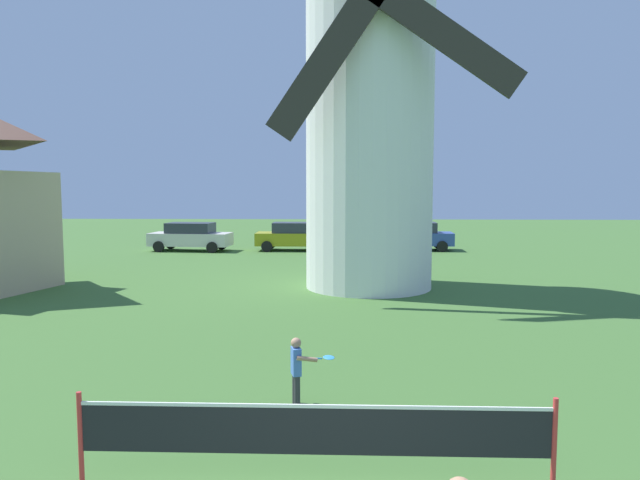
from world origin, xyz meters
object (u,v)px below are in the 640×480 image
Objects in this scene: parked_car_blue at (414,236)px; tennis_net at (314,430)px; windmill at (370,100)px; player_far at (298,367)px; parked_car_mustard at (295,236)px; parked_car_cream at (191,236)px.

tennis_net is at bearing -99.94° from parked_car_blue.
windmill is 12.63× the size of player_far.
parked_car_cream is at bearing -175.72° from parked_car_mustard.
parked_car_mustard reaches higher than tennis_net.
parked_car_cream is at bearing 108.88° from player_far.
parked_car_cream is (-9.26, 11.32, -5.62)m from windmill.
parked_car_cream is 12.47m from parked_car_blue.
player_far is (-0.37, 2.51, -0.07)m from tennis_net.
parked_car_cream is at bearing -176.20° from parked_car_blue.
parked_car_blue is at bearing 80.06° from tennis_net.
parked_car_blue is at bearing 78.13° from player_far.
parked_car_cream is 1.06× the size of parked_car_blue.
parked_car_blue is at bearing 3.38° from parked_car_mustard.
parked_car_mustard is 6.72m from parked_car_blue.
parked_car_mustard is 0.99× the size of parked_car_blue.
windmill reaches higher than tennis_net.
tennis_net reaches higher than player_far.
player_far is 23.55m from parked_car_blue.
parked_car_mustard is (-1.86, 22.65, 0.19)m from player_far.
tennis_net is 25.95m from parked_car_blue.
windmill is 3.02× the size of parked_car_cream.
parked_car_mustard is at bearing 94.70° from player_far.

